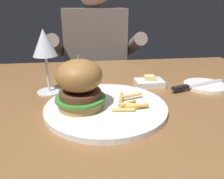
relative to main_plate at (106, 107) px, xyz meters
The scene contains 9 objects.
dining_table 0.18m from the main_plate, 61.96° to the left, with size 1.19×0.82×0.74m.
main_plate is the anchor object (origin of this frame).
burger_sandwich 0.09m from the main_plate, behind, with size 0.13×0.13×0.13m.
fries_pile 0.06m from the main_plate, 11.22° to the right, with size 0.09×0.10×0.02m.
wine_glass 0.26m from the main_plate, 138.82° to the left, with size 0.08×0.08×0.20m.
bread_plate 0.37m from the main_plate, 20.13° to the left, with size 0.14×0.14×0.01m, color white.
table_knife 0.32m from the main_plate, 20.32° to the left, with size 0.21×0.08×0.01m.
butter_dish 0.23m from the main_plate, 44.48° to the left, with size 0.10×0.07×0.04m.
diner_person 0.83m from the main_plate, 88.64° to the left, with size 0.51×0.36×1.18m.
Camera 1 is at (-0.12, -0.64, 1.00)m, focal length 35.00 mm.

